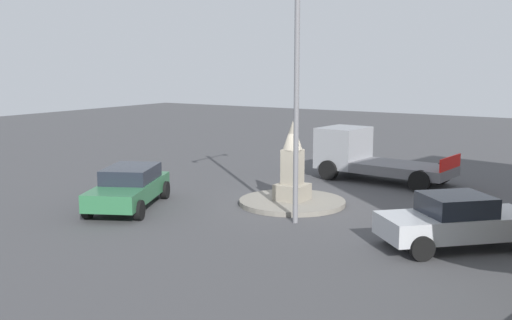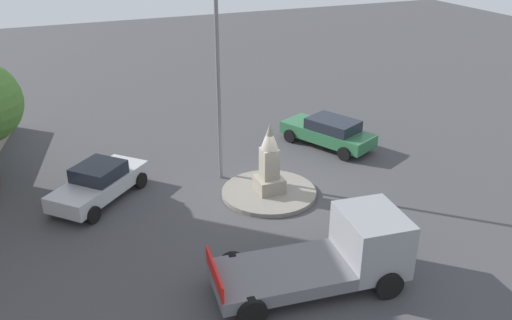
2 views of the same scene
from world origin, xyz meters
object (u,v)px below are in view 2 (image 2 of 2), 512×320
object	(u,v)px
streetlamp	(217,55)
car_green_far_side	(329,132)
truck_grey_approaching	(337,253)
monument	(269,163)
car_silver_parked_left	(99,183)

from	to	relation	value
streetlamp	car_green_far_side	distance (m)	7.38
streetlamp	truck_grey_approaching	distance (m)	8.96
monument	car_green_far_side	world-z (taller)	monument
truck_grey_approaching	streetlamp	bearing A→B (deg)	-173.25
car_green_far_side	car_silver_parked_left	size ratio (longest dim) A/B	1.14
car_silver_parked_left	truck_grey_approaching	size ratio (longest dim) A/B	0.71
car_green_far_side	car_silver_parked_left	distance (m)	10.73
car_silver_parked_left	truck_grey_approaching	xyz separation A→B (m)	(7.84, 5.82, 0.28)
car_green_far_side	truck_grey_approaching	bearing A→B (deg)	-27.91
truck_grey_approaching	car_silver_parked_left	bearing A→B (deg)	-143.39
car_silver_parked_left	truck_grey_approaching	bearing A→B (deg)	36.61
streetlamp	car_green_far_side	size ratio (longest dim) A/B	1.83
streetlamp	truck_grey_approaching	size ratio (longest dim) A/B	1.49
monument	truck_grey_approaching	xyz separation A→B (m)	(5.78, -0.34, -0.33)
monument	streetlamp	distance (m)	4.55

